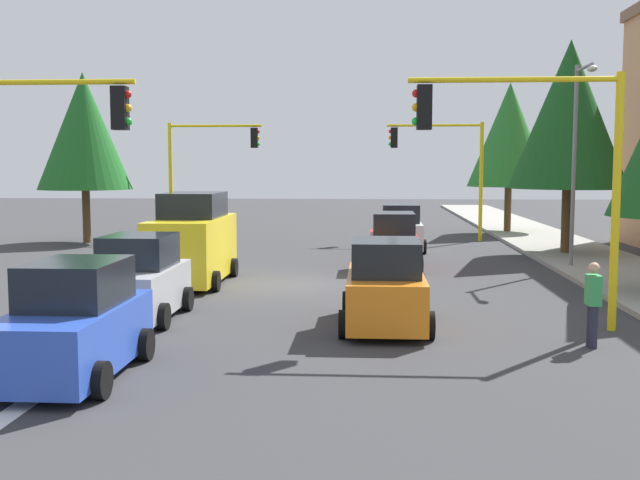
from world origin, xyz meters
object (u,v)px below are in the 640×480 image
object	(u,v)px
tree_roadside_mid	(569,115)
pedestrian_crossing	(593,302)
traffic_signal_near_left	(532,149)
car_red	(393,243)
car_white	(400,229)
traffic_signal_far_right	(207,157)
tree_opposite_side	(84,131)
street_lamp_curbside	(578,143)
traffic_signal_near_right	(20,149)
car_silver	(138,281)
tree_roadside_far	(509,135)
traffic_signal_far_left	(443,157)
car_blue	(74,325)
delivery_van_yellow	(192,242)
car_orange	(385,288)

from	to	relation	value
tree_roadside_mid	pedestrian_crossing	world-z (taller)	tree_roadside_mid
traffic_signal_near_left	car_red	world-z (taller)	traffic_signal_near_left
car_red	car_white	bearing A→B (deg)	175.27
traffic_signal_far_right	tree_opposite_side	size ratio (longest dim) A/B	0.72
street_lamp_curbside	traffic_signal_near_right	bearing A→B (deg)	-57.15
car_silver	pedestrian_crossing	size ratio (longest dim) A/B	2.12
pedestrian_crossing	car_white	bearing A→B (deg)	-169.82
tree_roadside_far	tree_roadside_mid	distance (m)	10.02
car_silver	traffic_signal_far_left	bearing A→B (deg)	155.38
car_blue	car_silver	bearing A→B (deg)	-175.26
delivery_van_yellow	street_lamp_curbside	bearing A→B (deg)	105.92
traffic_signal_far_left	car_white	bearing A→B (deg)	-26.34
tree_roadside_mid	car_orange	bearing A→B (deg)	-27.96
traffic_signal_far_right	street_lamp_curbside	size ratio (longest dim) A/B	0.81
car_red	delivery_van_yellow	bearing A→B (deg)	-58.84
traffic_signal_near_left	car_orange	world-z (taller)	traffic_signal_near_left
street_lamp_curbside	car_white	bearing A→B (deg)	-136.44
street_lamp_curbside	tree_roadside_mid	xyz separation A→B (m)	(-4.39, 0.80, 1.23)
traffic_signal_near_right	street_lamp_curbside	world-z (taller)	street_lamp_curbside
street_lamp_curbside	pedestrian_crossing	xyz separation A→B (m)	(11.25, -2.59, -3.44)
car_white	tree_roadside_mid	bearing A→B (deg)	76.21
traffic_signal_far_right	delivery_van_yellow	size ratio (longest dim) A/B	1.18
delivery_van_yellow	traffic_signal_far_right	bearing A→B (deg)	-169.85
street_lamp_curbside	car_white	xyz separation A→B (m)	(-5.98, -5.69, -3.45)
car_red	car_silver	xyz separation A→B (m)	(9.29, -6.25, -0.00)
traffic_signal_far_left	tree_roadside_far	xyz separation A→B (m)	(-4.00, 3.81, 1.20)
traffic_signal_near_right	tree_roadside_mid	world-z (taller)	tree_roadside_mid
traffic_signal_far_right	street_lamp_curbside	distance (m)	18.16
tree_opposite_side	pedestrian_crossing	xyz separation A→B (m)	(19.64, 17.61, -4.26)
traffic_signal_near_left	car_white	bearing A→B (deg)	-172.07
traffic_signal_far_left	delivery_van_yellow	distance (m)	16.75
car_red	tree_roadside_far	bearing A→B (deg)	155.45
traffic_signal_near_left	tree_roadside_mid	bearing A→B (deg)	162.86
traffic_signal_near_right	tree_roadside_far	distance (m)	28.43
car_orange	car_white	xyz separation A→B (m)	(-15.62, 0.96, 0.00)
traffic_signal_near_left	tree_roadside_far	world-z (taller)	tree_roadside_far
traffic_signal_near_right	pedestrian_crossing	distance (m)	12.77
pedestrian_crossing	car_blue	bearing A→B (deg)	-73.93
traffic_signal_far_right	traffic_signal_near_right	bearing A→B (deg)	0.03
car_orange	car_red	distance (m)	9.88
street_lamp_curbside	tree_roadside_far	world-z (taller)	tree_roadside_far
traffic_signal_near_left	car_orange	size ratio (longest dim) A/B	1.46
car_white	delivery_van_yellow	bearing A→B (deg)	-35.18
traffic_signal_far_right	car_blue	xyz separation A→B (m)	(24.35, 2.88, -3.11)
street_lamp_curbside	car_white	size ratio (longest dim) A/B	1.72
street_lamp_curbside	tree_opposite_side	bearing A→B (deg)	-112.55
traffic_signal_near_left	car_silver	size ratio (longest dim) A/B	1.55
traffic_signal_near_left	tree_opposite_side	bearing A→B (deg)	-137.18
traffic_signal_far_left	traffic_signal_near_right	world-z (taller)	traffic_signal_far_left
tree_opposite_side	car_silver	distance (m)	19.57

